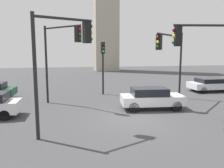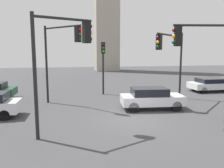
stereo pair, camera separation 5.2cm
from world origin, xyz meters
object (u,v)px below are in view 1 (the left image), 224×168
object	(u,v)px
traffic_light_0	(62,50)
traffic_light_4	(60,48)
traffic_light_2	(103,58)
traffic_light_3	(171,52)
traffic_light_1	(204,52)
car_0	(212,84)
car_2	(151,98)

from	to	relation	value
traffic_light_0	traffic_light_4	size ratio (longest dim) A/B	0.96
traffic_light_2	traffic_light_3	world-z (taller)	traffic_light_3
traffic_light_0	traffic_light_4	bearing A→B (deg)	68.29
traffic_light_1	car_0	xyz separation A→B (m)	(6.76, 8.71, -3.13)
traffic_light_4	traffic_light_2	bearing A→B (deg)	95.01
traffic_light_4	traffic_light_0	bearing A→B (deg)	-39.31
traffic_light_1	traffic_light_2	distance (m)	10.02
car_0	traffic_light_4	bearing A→B (deg)	-165.70
car_0	traffic_light_1	bearing A→B (deg)	-126.40
traffic_light_0	traffic_light_3	distance (m)	9.26
traffic_light_2	car_0	size ratio (longest dim) A/B	1.02
traffic_light_1	traffic_light_3	world-z (taller)	traffic_light_1
traffic_light_1	traffic_light_2	world-z (taller)	traffic_light_1
traffic_light_0	car_0	xyz separation A→B (m)	(13.93, 8.87, -3.19)
traffic_light_1	traffic_light_3	distance (m)	5.00
traffic_light_0	traffic_light_2	size ratio (longest dim) A/B	1.17
traffic_light_3	car_0	world-z (taller)	traffic_light_3
traffic_light_2	traffic_light_4	distance (m)	5.22
car_0	car_2	world-z (taller)	car_2
traffic_light_2	traffic_light_3	xyz separation A→B (m)	(4.40, -4.26, 0.54)
traffic_light_1	traffic_light_4	size ratio (longest dim) A/B	0.95
traffic_light_1	traffic_light_4	xyz separation A→B (m)	(-7.40, 5.47, 0.25)
traffic_light_0	traffic_light_1	world-z (taller)	traffic_light_0
traffic_light_0	car_2	distance (m)	7.37
car_2	traffic_light_1	bearing A→B (deg)	-60.66
traffic_light_4	car_0	bearing A→B (deg)	61.22
traffic_light_2	traffic_light_3	distance (m)	6.15
traffic_light_0	car_2	bearing A→B (deg)	7.98
traffic_light_1	traffic_light_3	size ratio (longest dim) A/B	1.01
traffic_light_4	car_0	size ratio (longest dim) A/B	1.24
traffic_light_3	car_0	distance (m)	7.90
traffic_light_0	car_2	world-z (taller)	traffic_light_0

